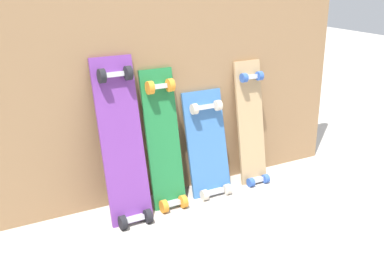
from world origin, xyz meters
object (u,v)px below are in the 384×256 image
skateboard_purple (123,147)px  skateboard_natural (251,129)px  skateboard_blue (208,150)px  skateboard_green (164,145)px

skateboard_purple → skateboard_natural: 0.79m
skateboard_blue → skateboard_natural: size_ratio=0.82×
skateboard_purple → skateboard_green: bearing=6.6°
skateboard_green → skateboard_natural: (0.56, 0.02, -0.01)m
skateboard_blue → skateboard_green: bearing=-178.0°
skateboard_natural → skateboard_purple: bearing=-176.6°
skateboard_purple → skateboard_blue: (0.50, 0.04, -0.12)m
skateboard_blue → skateboard_natural: (0.29, 0.01, 0.07)m
skateboard_green → skateboard_natural: bearing=2.1°
skateboard_purple → skateboard_natural: bearing=3.4°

